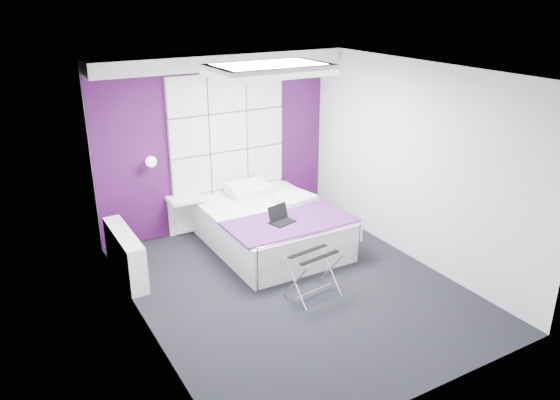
% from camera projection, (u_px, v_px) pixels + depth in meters
% --- Properties ---
extents(floor, '(4.40, 4.40, 0.00)m').
position_uv_depth(floor, '(294.00, 287.00, 6.67)').
color(floor, black).
rests_on(floor, ground).
extents(ceiling, '(4.40, 4.40, 0.00)m').
position_uv_depth(ceiling, '(296.00, 70.00, 5.73)').
color(ceiling, white).
rests_on(ceiling, wall_back).
extents(wall_back, '(3.60, 0.00, 3.60)m').
position_uv_depth(wall_back, '(217.00, 143.00, 7.98)').
color(wall_back, white).
rests_on(wall_back, floor).
extents(wall_left, '(0.00, 4.40, 4.40)m').
position_uv_depth(wall_left, '(139.00, 217.00, 5.37)').
color(wall_left, white).
rests_on(wall_left, floor).
extents(wall_right, '(0.00, 4.40, 4.40)m').
position_uv_depth(wall_right, '(414.00, 163.00, 7.04)').
color(wall_right, white).
rests_on(wall_right, floor).
extents(accent_wall, '(3.58, 0.02, 2.58)m').
position_uv_depth(accent_wall, '(217.00, 143.00, 7.97)').
color(accent_wall, '#3E0E40').
rests_on(accent_wall, wall_back).
extents(soffit, '(3.58, 0.50, 0.20)m').
position_uv_depth(soffit, '(221.00, 61.00, 7.35)').
color(soffit, white).
rests_on(soffit, wall_back).
extents(headboard, '(1.80, 0.08, 2.30)m').
position_uv_depth(headboard, '(228.00, 151.00, 8.05)').
color(headboard, silver).
rests_on(headboard, wall_back).
extents(skylight, '(1.36, 0.86, 0.12)m').
position_uv_depth(skylight, '(269.00, 69.00, 6.24)').
color(skylight, white).
rests_on(skylight, ceiling).
extents(wall_lamp, '(0.15, 0.15, 0.15)m').
position_uv_depth(wall_lamp, '(150.00, 161.00, 7.41)').
color(wall_lamp, white).
rests_on(wall_lamp, wall_back).
extents(radiator, '(0.22, 1.20, 0.60)m').
position_uv_depth(radiator, '(125.00, 254.00, 6.83)').
color(radiator, white).
rests_on(radiator, floor).
extents(bed, '(1.67, 2.01, 0.71)m').
position_uv_depth(bed, '(271.00, 226.00, 7.63)').
color(bed, white).
rests_on(bed, floor).
extents(nightstand, '(0.49, 0.38, 0.05)m').
position_uv_depth(nightstand, '(185.00, 199.00, 7.81)').
color(nightstand, white).
rests_on(nightstand, wall_back).
extents(luggage_rack, '(0.56, 0.41, 0.55)m').
position_uv_depth(luggage_rack, '(313.00, 275.00, 6.38)').
color(luggage_rack, silver).
rests_on(luggage_rack, floor).
extents(laptop, '(0.32, 0.23, 0.23)m').
position_uv_depth(laptop, '(281.00, 218.00, 7.09)').
color(laptop, black).
rests_on(laptop, bed).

